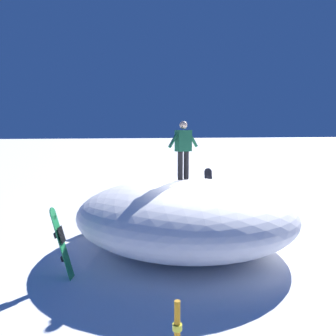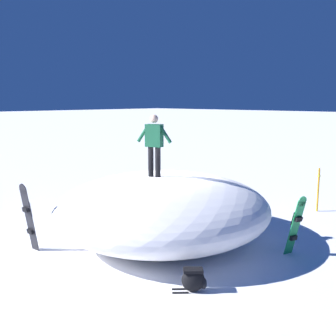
{
  "view_description": "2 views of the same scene",
  "coord_description": "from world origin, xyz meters",
  "px_view_note": "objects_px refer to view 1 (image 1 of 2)",
  "views": [
    {
      "loc": [
        -2.97,
        -8.14,
        3.09
      ],
      "look_at": [
        -0.67,
        0.92,
        2.05
      ],
      "focal_mm": 36.7,
      "sensor_mm": 36.0,
      "label": 1
    },
    {
      "loc": [
        -7.62,
        7.91,
        3.7
      ],
      "look_at": [
        -0.07,
        -0.05,
        1.86
      ],
      "focal_mm": 43.66,
      "sensor_mm": 36.0,
      "label": 2
    }
  ],
  "objects_px": {
    "snowboard_primary_upright": "(209,191)",
    "backpack_near": "(87,226)",
    "snowboard_secondary_upright": "(61,242)",
    "snowboarder_standing": "(183,147)"
  },
  "relations": [
    {
      "from": "snowboard_primary_upright",
      "to": "backpack_near",
      "type": "xyz_separation_m",
      "value": [
        -4.3,
        -1.13,
        -0.65
      ]
    },
    {
      "from": "snowboard_primary_upright",
      "to": "backpack_near",
      "type": "height_order",
      "value": "snowboard_primary_upright"
    },
    {
      "from": "snowboard_secondary_upright",
      "to": "backpack_near",
      "type": "relative_size",
      "value": 2.43
    },
    {
      "from": "snowboarder_standing",
      "to": "snowboard_secondary_upright",
      "type": "xyz_separation_m",
      "value": [
        -3.13,
        -1.6,
        -1.87
      ]
    },
    {
      "from": "snowboarder_standing",
      "to": "snowboard_secondary_upright",
      "type": "bearing_deg",
      "value": -152.87
    },
    {
      "from": "snowboarder_standing",
      "to": "snowboard_primary_upright",
      "type": "relative_size",
      "value": 0.91
    },
    {
      "from": "snowboard_primary_upright",
      "to": "snowboard_secondary_upright",
      "type": "xyz_separation_m",
      "value": [
        -4.88,
        -4.19,
        -0.12
      ]
    },
    {
      "from": "snowboarder_standing",
      "to": "snowboard_primary_upright",
      "type": "bearing_deg",
      "value": 55.88
    },
    {
      "from": "snowboarder_standing",
      "to": "snowboard_secondary_upright",
      "type": "distance_m",
      "value": 3.98
    },
    {
      "from": "snowboard_primary_upright",
      "to": "snowboard_secondary_upright",
      "type": "distance_m",
      "value": 6.43
    }
  ]
}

